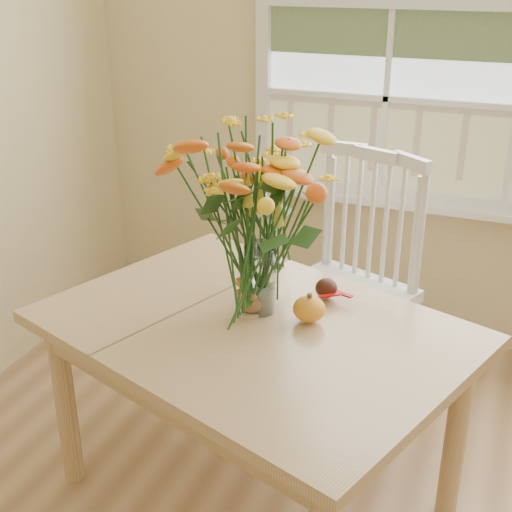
% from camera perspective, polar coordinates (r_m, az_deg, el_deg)
% --- Properties ---
extents(dining_table, '(1.50, 1.28, 0.68)m').
position_cam_1_polar(dining_table, '(2.18, -0.20, -7.71)').
color(dining_table, tan).
rests_on(dining_table, floor).
extents(windsor_chair, '(0.60, 0.59, 1.03)m').
position_cam_1_polar(windsor_chair, '(2.76, 8.17, -1.27)').
color(windsor_chair, white).
rests_on(windsor_chair, floor).
extents(flower_vase, '(0.48, 0.48, 0.57)m').
position_cam_1_polar(flower_vase, '(2.07, 0.36, 3.81)').
color(flower_vase, white).
rests_on(flower_vase, dining_table).
extents(pumpkin, '(0.10, 0.10, 0.08)m').
position_cam_1_polar(pumpkin, '(2.13, 4.44, -4.52)').
color(pumpkin, orange).
rests_on(pumpkin, dining_table).
extents(turkey_figurine, '(0.10, 0.08, 0.11)m').
position_cam_1_polar(turkey_figurine, '(2.16, -0.54, -3.87)').
color(turkey_figurine, '#CCB78C').
rests_on(turkey_figurine, dining_table).
extents(dark_gourd, '(0.12, 0.07, 0.07)m').
position_cam_1_polar(dark_gourd, '(2.28, 5.87, -2.76)').
color(dark_gourd, '#38160F').
rests_on(dark_gourd, dining_table).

